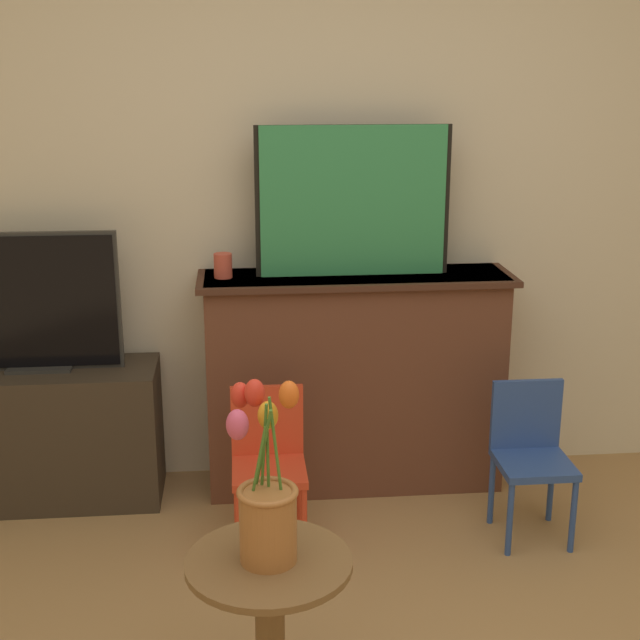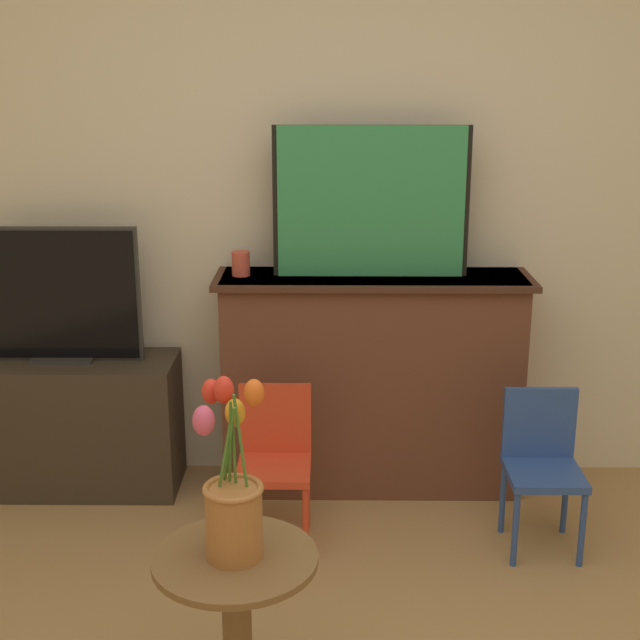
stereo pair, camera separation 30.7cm
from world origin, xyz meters
TOP-DOWN VIEW (x-y plane):
  - wall_back at (0.00, 2.13)m, footprint 8.00×0.06m
  - fireplace_mantel at (0.11, 1.93)m, footprint 1.33×0.38m
  - painting at (0.09, 1.94)m, footprint 0.81×0.03m
  - mantel_candle at (-0.45, 1.93)m, footprint 0.08×0.08m
  - tv_stand at (-1.22, 1.89)m, footprint 0.95×0.37m
  - tv_monitor at (-1.22, 1.90)m, footprint 0.69×0.12m
  - chair_red at (-0.29, 1.46)m, footprint 0.28×0.28m
  - chair_blue at (0.74, 1.43)m, footprint 0.28×0.28m
  - side_table at (-0.33, 0.38)m, footprint 0.45×0.45m
  - vase_tulips at (-0.33, 0.38)m, footprint 0.19×0.22m

SIDE VIEW (x-z plane):
  - tv_stand at x=-1.22m, z-range 0.00..0.59m
  - chair_red at x=-0.29m, z-range 0.05..0.66m
  - chair_blue at x=0.74m, z-range 0.05..0.66m
  - side_table at x=-0.33m, z-range 0.08..0.65m
  - fireplace_mantel at x=0.11m, z-range 0.01..0.97m
  - vase_tulips at x=-0.33m, z-range 0.49..0.98m
  - tv_monitor at x=-1.22m, z-range 0.58..1.16m
  - mantel_candle at x=-0.45m, z-range 0.96..1.06m
  - painting at x=0.09m, z-range 0.96..1.58m
  - wall_back at x=0.00m, z-range 0.00..2.70m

